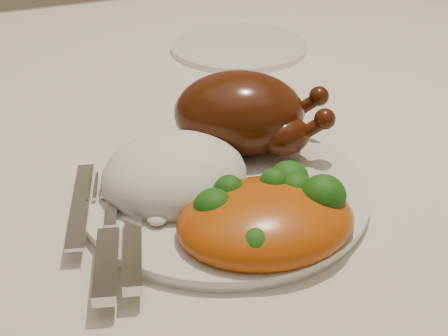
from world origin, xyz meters
name	(u,v)px	position (x,y,z in m)	size (l,w,h in m)	color
dining_table	(200,195)	(0.00, 0.00, 0.67)	(1.60, 0.90, 0.76)	brown
tablecloth	(199,142)	(0.00, 0.00, 0.74)	(1.73, 1.03, 0.18)	beige
dinner_plate	(224,192)	(-0.04, -0.16, 0.77)	(0.25, 0.25, 0.01)	silver
side_plate	(239,47)	(0.13, 0.19, 0.77)	(0.19, 0.19, 0.01)	silver
roast_chicken	(243,114)	(0.01, -0.10, 0.82)	(0.17, 0.14, 0.08)	#4D1908
rice_mound	(175,175)	(-0.08, -0.14, 0.79)	(0.14, 0.13, 0.07)	white
mac_and_cheese	(270,216)	(-0.03, -0.23, 0.79)	(0.16, 0.13, 0.06)	#B0490B
cutlery	(110,239)	(-0.15, -0.20, 0.78)	(0.07, 0.19, 0.01)	#BCBCC3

